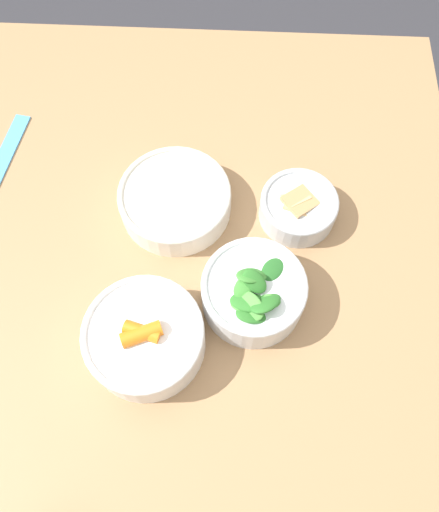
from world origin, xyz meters
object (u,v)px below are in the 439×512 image
object	(u,v)px
bowl_carrots	(145,338)
bowl_beans_hotdog	(175,201)
bowl_greens	(254,292)
bowl_cookies	(298,207)

from	to	relation	value
bowl_carrots	bowl_beans_hotdog	bearing A→B (deg)	-5.52
bowl_greens	bowl_beans_hotdog	xyz separation A→B (m)	(0.16, 0.13, -0.01)
bowl_beans_hotdog	bowl_greens	bearing A→B (deg)	-140.81
bowl_carrots	bowl_greens	world-z (taller)	bowl_greens
bowl_greens	bowl_cookies	bearing A→B (deg)	-24.20
bowl_carrots	bowl_beans_hotdog	size ratio (longest dim) A/B	0.93
bowl_greens	bowl_beans_hotdog	world-z (taller)	bowl_greens
bowl_carrots	bowl_greens	size ratio (longest dim) A/B	1.11
bowl_beans_hotdog	bowl_cookies	bearing A→B (deg)	-90.84
bowl_carrots	bowl_beans_hotdog	world-z (taller)	bowl_carrots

